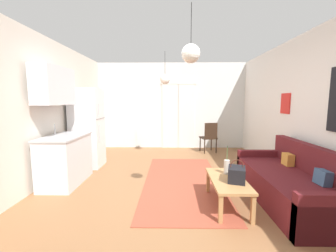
{
  "coord_description": "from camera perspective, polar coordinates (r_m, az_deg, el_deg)",
  "views": [
    {
      "loc": [
        0.01,
        -3.13,
        1.51
      ],
      "look_at": [
        -0.07,
        1.43,
        0.96
      ],
      "focal_mm": 22.62,
      "sensor_mm": 36.0,
      "label": 1
    }
  ],
  "objects": [
    {
      "name": "accent_chair",
      "position": [
        6.23,
        11.06,
        -2.66
      ],
      "size": [
        0.5,
        0.49,
        0.88
      ],
      "rotation": [
        0.0,
        0.0,
        3.39
      ],
      "color": "black",
      "rests_on": "ground_plane"
    },
    {
      "name": "wall_right",
      "position": [
        3.9,
        37.68,
        2.9
      ],
      "size": [
        0.12,
        7.32,
        2.67
      ],
      "color": "white",
      "rests_on": "ground_plane"
    },
    {
      "name": "coffee_table",
      "position": [
        3.23,
        15.78,
        -14.45
      ],
      "size": [
        0.48,
        0.98,
        0.4
      ],
      "color": "#B27F4C",
      "rests_on": "ground_plane"
    },
    {
      "name": "wall_back",
      "position": [
        6.74,
        1.02,
        5.34
      ],
      "size": [
        4.77,
        0.13,
        2.67
      ],
      "color": "silver",
      "rests_on": "ground_plane"
    },
    {
      "name": "pendant_lamp_far",
      "position": [
        5.22,
        -0.82,
        12.48
      ],
      "size": [
        0.24,
        0.24,
        0.78
      ],
      "color": "black"
    },
    {
      "name": "pendant_lamp_near",
      "position": [
        2.74,
        6.18,
        18.84
      ],
      "size": [
        0.23,
        0.23,
        0.71
      ],
      "color": "black"
    },
    {
      "name": "handbag",
      "position": [
        3.12,
        18.0,
        -12.24
      ],
      "size": [
        0.29,
        0.33,
        0.31
      ],
      "color": "black",
      "rests_on": "coffee_table"
    },
    {
      "name": "kitchen_counter",
      "position": [
        4.26,
        -26.52,
        -3.35
      ],
      "size": [
        0.6,
        1.06,
        2.1
      ],
      "color": "silver",
      "rests_on": "ground_plane"
    },
    {
      "name": "area_rug",
      "position": [
        4.11,
        3.95,
        -14.58
      ],
      "size": [
        1.4,
        2.95,
        0.01
      ],
      "primitive_type": "cube",
      "color": "#9E4733",
      "rests_on": "ground_plane"
    },
    {
      "name": "wall_left",
      "position": [
        3.91,
        -35.81,
        3.02
      ],
      "size": [
        0.12,
        7.32,
        2.67
      ],
      "color": "silver",
      "rests_on": "ground_plane"
    },
    {
      "name": "ground_plane",
      "position": [
        3.5,
        0.82,
        -19.62
      ],
      "size": [
        5.17,
        7.72,
        0.1
      ],
      "primitive_type": "cube",
      "color": "#8E603D"
    },
    {
      "name": "bamboo_vase",
      "position": [
        3.37,
        15.53,
        -10.57
      ],
      "size": [
        0.09,
        0.09,
        0.44
      ],
      "color": "beige",
      "rests_on": "coffee_table"
    },
    {
      "name": "couch",
      "position": [
        3.76,
        30.51,
        -13.32
      ],
      "size": [
        0.87,
        2.0,
        0.85
      ],
      "color": "#5B191E",
      "rests_on": "ground_plane"
    },
    {
      "name": "refrigerator",
      "position": [
        5.13,
        -20.9,
        -0.47
      ],
      "size": [
        0.65,
        0.61,
        1.78
      ],
      "color": "white",
      "rests_on": "ground_plane"
    }
  ]
}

